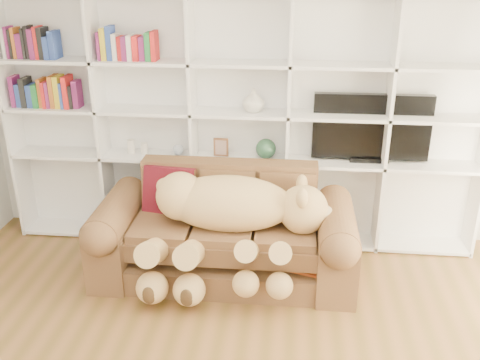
# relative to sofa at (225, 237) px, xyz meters

# --- Properties ---
(wall_back) EXTENTS (5.00, 0.02, 2.70)m
(wall_back) POSITION_rel_sofa_xyz_m (0.07, 0.83, 1.00)
(wall_back) COLOR silver
(wall_back) RESTS_ON floor
(bookshelf) EXTENTS (4.43, 0.35, 2.40)m
(bookshelf) POSITION_rel_sofa_xyz_m (-0.17, 0.69, 0.95)
(bookshelf) COLOR white
(bookshelf) RESTS_ON floor
(sofa) EXTENTS (2.22, 0.96, 0.93)m
(sofa) POSITION_rel_sofa_xyz_m (0.00, 0.00, 0.00)
(sofa) COLOR brown
(sofa) RESTS_ON floor
(teddy_bear) EXTENTS (1.58, 0.89, 0.91)m
(teddy_bear) POSITION_rel_sofa_xyz_m (0.06, -0.19, 0.29)
(teddy_bear) COLOR #DFA96F
(teddy_bear) RESTS_ON sofa
(throw_pillow) EXTENTS (0.48, 0.32, 0.46)m
(throw_pillow) POSITION_rel_sofa_xyz_m (-0.52, 0.16, 0.34)
(throw_pillow) COLOR #570E1F
(throw_pillow) RESTS_ON sofa
(gift_box) EXTENTS (0.37, 0.36, 0.24)m
(gift_box) POSITION_rel_sofa_xyz_m (0.69, -0.20, -0.23)
(gift_box) COLOR #AD4117
(gift_box) RESTS_ON floor
(tv) EXTENTS (1.06, 0.18, 0.63)m
(tv) POSITION_rel_sofa_xyz_m (1.26, 0.68, 0.82)
(tv) COLOR black
(tv) RESTS_ON bookshelf
(picture_frame) EXTENTS (0.14, 0.03, 0.17)m
(picture_frame) POSITION_rel_sofa_xyz_m (-0.11, 0.63, 0.61)
(picture_frame) COLOR brown
(picture_frame) RESTS_ON bookshelf
(green_vase) EXTENTS (0.19, 0.19, 0.19)m
(green_vase) POSITION_rel_sofa_xyz_m (0.31, 0.63, 0.61)
(green_vase) COLOR #2B5539
(green_vase) RESTS_ON bookshelf
(figurine_tall) EXTENTS (0.08, 0.08, 0.14)m
(figurine_tall) POSITION_rel_sofa_xyz_m (-0.99, 0.63, 0.58)
(figurine_tall) COLOR silver
(figurine_tall) RESTS_ON bookshelf
(figurine_short) EXTENTS (0.07, 0.07, 0.11)m
(figurine_short) POSITION_rel_sofa_xyz_m (-0.86, 0.63, 0.57)
(figurine_short) COLOR silver
(figurine_short) RESTS_ON bookshelf
(snow_globe) EXTENTS (0.10, 0.10, 0.10)m
(snow_globe) POSITION_rel_sofa_xyz_m (-0.53, 0.63, 0.57)
(snow_globe) COLOR silver
(snow_globe) RESTS_ON bookshelf
(shelf_vase) EXTENTS (0.26, 0.26, 0.21)m
(shelf_vase) POSITION_rel_sofa_xyz_m (0.19, 0.63, 1.07)
(shelf_vase) COLOR silver
(shelf_vase) RESTS_ON bookshelf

